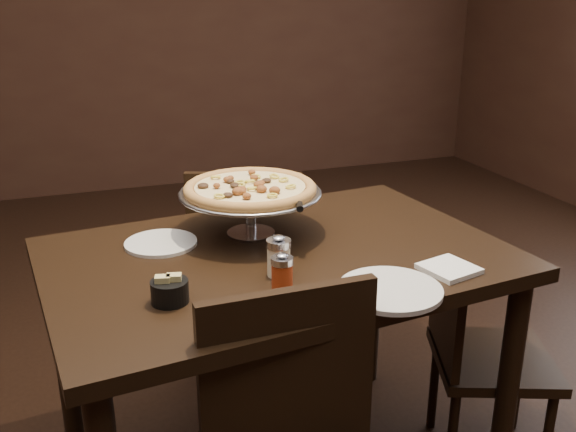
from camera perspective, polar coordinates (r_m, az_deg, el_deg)
name	(u,v)px	position (r m, az deg, el deg)	size (l,w,h in m)	color
room	(308,51)	(1.91, 1.77, 14.48)	(6.04, 7.04, 2.84)	black
dining_table	(278,286)	(1.95, -0.89, -6.22)	(1.42, 1.02, 0.83)	black
pizza_stand	(250,189)	(1.99, -3.39, 2.39)	(0.45, 0.45, 0.18)	#B9B9C1
parmesan_shaker	(279,257)	(1.73, -0.84, -3.62)	(0.07, 0.07, 0.12)	#F7EAC0
pepper_flake_shaker	(282,273)	(1.66, -0.53, -5.05)	(0.06, 0.06, 0.10)	#9A280E
packet_caddy	(170,291)	(1.63, -10.48, -6.54)	(0.09, 0.09, 0.07)	black
napkin_stack	(449,269)	(1.83, 14.12, -4.56)	(0.13, 0.13, 0.01)	white
plate_left	(161,243)	(1.99, -11.23, -2.37)	(0.22, 0.22, 0.01)	silver
plate_near	(390,290)	(1.68, 9.06, -6.49)	(0.27, 0.27, 0.01)	silver
serving_spatula	(299,204)	(1.87, 0.99, 1.11)	(0.15, 0.15, 0.02)	#B9B9C1
chair_far	(248,265)	(2.62, -3.58, -4.34)	(0.56, 0.56, 0.93)	black
chair_side	(475,345)	(2.28, 16.32, -10.96)	(0.49, 0.49, 0.81)	black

